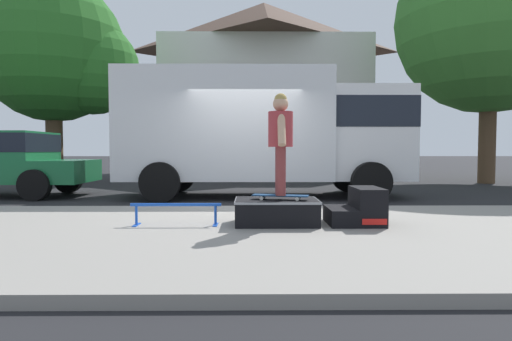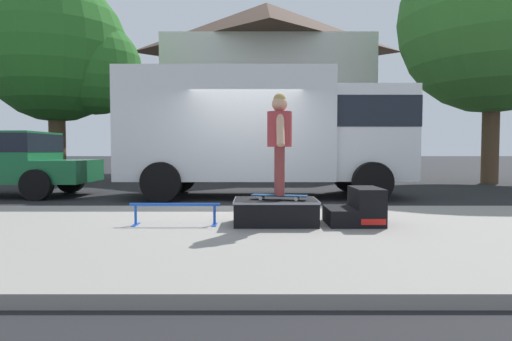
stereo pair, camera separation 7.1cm
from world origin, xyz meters
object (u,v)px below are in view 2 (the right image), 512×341
Objects in this scene: grind_rail at (175,209)px; skateboard at (279,196)px; skate_box at (275,211)px; street_tree_main at (504,25)px; box_truck at (266,128)px; street_tree_neighbour at (64,55)px; skater_kid at (279,135)px; kicker_ramp at (358,209)px.

skateboard is at bearing 1.21° from grind_rail.
skateboard reaches higher than skate_box.
box_truck is at bearing -152.51° from street_tree_main.
box_truck is 0.97× the size of street_tree_neighbour.
box_truck is at bearing 90.78° from skateboard.
skater_kid is (0.00, -0.00, 0.84)m from skateboard.
skateboard is at bearing -89.22° from box_truck.
skate_box is 13.19m from street_tree_main.
kicker_ramp reaches higher than skate_box.
street_tree_neighbour is (-7.03, 9.30, 3.10)m from skater_kid.
skater_kid reaches higher than skateboard.
skater_kid is 12.06m from street_tree_neighbour.
box_truck reaches higher than kicker_ramp.
kicker_ramp is 0.55× the size of skater_kid.
skate_box is at bearing -132.40° from street_tree_main.
skater_kid is at bearing -132.05° from street_tree_main.
skate_box is 0.16× the size of street_tree_neighbour.
grind_rail is at bearing -59.16° from street_tree_neighbour.
skate_box is at bearing 3.51° from grind_rail.
kicker_ramp is 0.62× the size of grind_rail.
kicker_ramp is at bearing 1.91° from grind_rail.
kicker_ramp is 0.09× the size of street_tree_main.
street_tree_neighbour reaches higher than box_truck.
skater_kid is at bearing -52.94° from street_tree_neighbour.
street_tree_neighbour is at bearing 120.84° from grind_rail.
skate_box is 1.41m from grind_rail.
grind_rail is 1.56× the size of skateboard.
street_tree_main reaches higher than street_tree_neighbour.
street_tree_main reaches higher than kicker_ramp.
grind_rail is 0.18× the size of street_tree_neighbour.
box_truck reaches higher than skateboard.
grind_rail is at bearing -176.49° from skate_box.
grind_rail is 5.17m from box_truck.
skateboard is 0.09× the size of street_tree_main.
skate_box is 1.17m from kicker_ramp.
skater_kid is 12.82m from street_tree_main.
street_tree_main is (8.22, 4.28, 3.71)m from box_truck.
skate_box is 0.13× the size of street_tree_main.
grind_rail is 0.89× the size of skater_kid.
grind_rail is 11.63m from street_tree_neighbour.
kicker_ramp is (1.16, -0.00, 0.03)m from skate_box.
street_tree_neighbour reaches higher than grind_rail.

